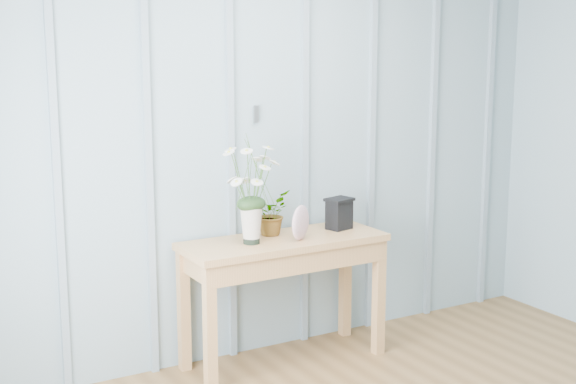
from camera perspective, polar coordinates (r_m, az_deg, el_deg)
room_shell at (r=3.61m, az=8.89°, el=12.43°), size 4.00×4.50×2.50m
sideboard at (r=4.65m, az=-0.31°, el=-4.68°), size 1.20×0.45×0.75m
daisy_vase at (r=4.44m, az=-2.65°, el=0.93°), size 0.41×0.32×0.59m
spider_plant at (r=4.69m, az=-1.28°, el=-1.51°), size 0.31×0.30×0.26m
felt_disc_vessel at (r=4.57m, az=0.90°, el=-2.19°), size 0.20×0.16×0.20m
carved_box at (r=4.84m, az=3.66°, el=-1.51°), size 0.18×0.16×0.19m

